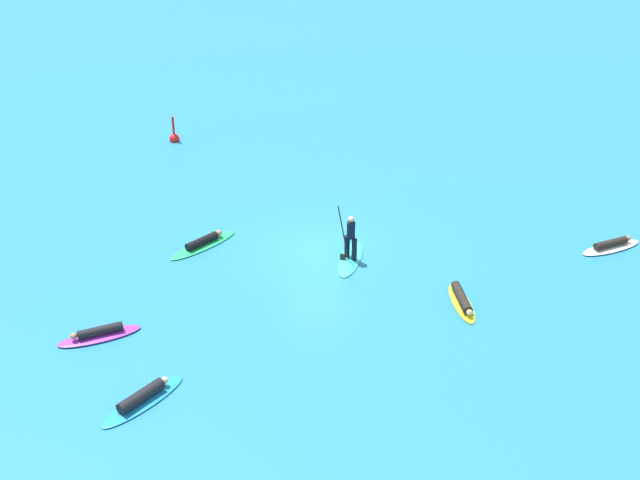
{
  "coord_description": "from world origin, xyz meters",
  "views": [
    {
      "loc": [
        -9.77,
        -26.62,
        17.16
      ],
      "look_at": [
        0.0,
        0.0,
        0.5
      ],
      "focal_mm": 50.69,
      "sensor_mm": 36.0,
      "label": 1
    }
  ],
  "objects": [
    {
      "name": "surfer_on_blue_board",
      "position": [
        -7.66,
        -6.1,
        0.16
      ],
      "size": [
        2.94,
        2.12,
        0.44
      ],
      "rotation": [
        0.0,
        0.0,
        0.52
      ],
      "color": "#1E8CD1",
      "rests_on": "ground_plane"
    },
    {
      "name": "surfer_on_green_board",
      "position": [
        -3.92,
        1.89,
        0.13
      ],
      "size": [
        3.0,
        1.86,
        0.38
      ],
      "rotation": [
        0.0,
        0.0,
        0.43
      ],
      "color": "#23B266",
      "rests_on": "ground_plane"
    },
    {
      "name": "surfer_on_purple_board",
      "position": [
        -8.38,
        -2.52,
        0.13
      ],
      "size": [
        2.67,
        0.83,
        0.4
      ],
      "rotation": [
        0.0,
        0.0,
        3.19
      ],
      "color": "purple",
      "rests_on": "ground_plane"
    },
    {
      "name": "surfer_on_teal_board",
      "position": [
        0.84,
        -0.89,
        0.47
      ],
      "size": [
        2.04,
        2.58,
        2.27
      ],
      "rotation": [
        0.0,
        0.0,
        4.13
      ],
      "color": "#33C6CC",
      "rests_on": "ground_plane"
    },
    {
      "name": "surfer_on_yellow_board",
      "position": [
        3.29,
        -4.81,
        0.16
      ],
      "size": [
        1.08,
        2.48,
        0.39
      ],
      "rotation": [
        0.0,
        0.0,
        4.5
      ],
      "color": "yellow",
      "rests_on": "ground_plane"
    },
    {
      "name": "marker_buoy",
      "position": [
        -2.9,
        11.6,
        0.18
      ],
      "size": [
        0.46,
        0.46,
        1.32
      ],
      "color": "red",
      "rests_on": "ground_plane"
    },
    {
      "name": "surfer_on_white_board",
      "position": [
        10.16,
        -3.5,
        0.13
      ],
      "size": [
        2.53,
        0.81,
        0.39
      ],
      "rotation": [
        0.0,
        0.0,
        0.06
      ],
      "color": "white",
      "rests_on": "ground_plane"
    },
    {
      "name": "ground_plane",
      "position": [
        0.0,
        0.0,
        0.0
      ],
      "size": [
        120.0,
        120.0,
        0.0
      ],
      "primitive_type": "plane",
      "color": "teal",
      "rests_on": "ground"
    }
  ]
}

